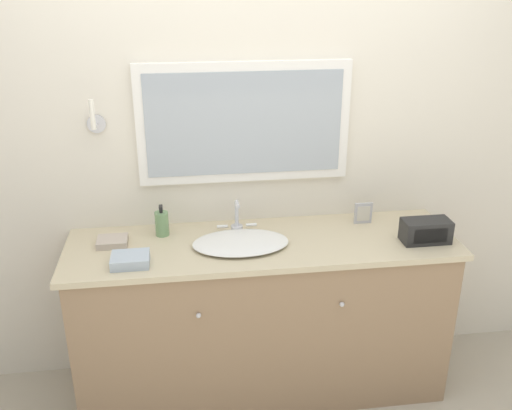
# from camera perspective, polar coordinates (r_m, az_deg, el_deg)

# --- Properties ---
(wall_back) EXTENTS (8.00, 0.18, 2.55)m
(wall_back) POSITION_cam_1_polar(r_m,az_deg,el_deg) (2.97, -0.20, 5.83)
(wall_back) COLOR silver
(wall_back) RESTS_ON ground_plane
(vanity_counter) EXTENTS (1.94, 0.57, 0.88)m
(vanity_counter) POSITION_cam_1_polar(r_m,az_deg,el_deg) (3.05, 0.65, -11.11)
(vanity_counter) COLOR #937556
(vanity_counter) RESTS_ON ground_plane
(sink_basin) EXTENTS (0.47, 0.35, 0.17)m
(sink_basin) POSITION_cam_1_polar(r_m,az_deg,el_deg) (2.79, -1.56, -3.68)
(sink_basin) COLOR white
(sink_basin) RESTS_ON vanity_counter
(soap_bottle) EXTENTS (0.07, 0.07, 0.17)m
(soap_bottle) POSITION_cam_1_polar(r_m,az_deg,el_deg) (2.91, -9.39, -1.81)
(soap_bottle) COLOR #709966
(soap_bottle) RESTS_ON vanity_counter
(appliance_box) EXTENTS (0.23, 0.12, 0.11)m
(appliance_box) POSITION_cam_1_polar(r_m,az_deg,el_deg) (2.93, 16.63, -2.51)
(appliance_box) COLOR black
(appliance_box) RESTS_ON vanity_counter
(picture_frame) EXTENTS (0.10, 0.01, 0.11)m
(picture_frame) POSITION_cam_1_polar(r_m,az_deg,el_deg) (3.06, 10.67, -0.80)
(picture_frame) COLOR #B2B2B7
(picture_frame) RESTS_ON vanity_counter
(hand_towel_near_sink) EXTENTS (0.15, 0.12, 0.03)m
(hand_towel_near_sink) POSITION_cam_1_polar(r_m,az_deg,el_deg) (2.88, -14.17, -3.57)
(hand_towel_near_sink) COLOR #B7A899
(hand_towel_near_sink) RESTS_ON vanity_counter
(hand_towel_far_corner) EXTENTS (0.17, 0.14, 0.05)m
(hand_towel_far_corner) POSITION_cam_1_polar(r_m,az_deg,el_deg) (2.68, -12.46, -5.38)
(hand_towel_far_corner) COLOR #A8B7C6
(hand_towel_far_corner) RESTS_ON vanity_counter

